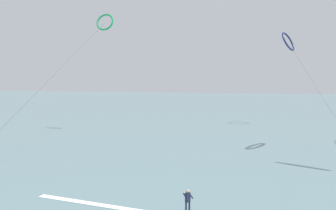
{
  "coord_description": "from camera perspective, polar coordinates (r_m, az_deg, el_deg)",
  "views": [
    {
      "loc": [
        6.9,
        -4.06,
        8.86
      ],
      "look_at": [
        0.0,
        22.46,
        6.53
      ],
      "focal_mm": 30.25,
      "sensor_mm": 36.0,
      "label": 1
    }
  ],
  "objects": [
    {
      "name": "kite_emerald",
      "position": [
        52.35,
        -12.63,
        15.95
      ],
      "size": [
        4.05,
        33.12,
        20.67
      ],
      "rotation": [
        0.0,
        0.0,
        6.28
      ],
      "color": "#199351",
      "rests_on": "ground"
    },
    {
      "name": "surfer_violet",
      "position": [
        19.74,
        4.0,
        -19.19
      ],
      "size": [
        1.4,
        0.73,
        1.7
      ],
      "rotation": [
        0.0,
        0.0,
        4.03
      ],
      "color": "purple",
      "rests_on": "ground"
    },
    {
      "name": "kite_navy",
      "position": [
        62.25,
        23.06,
        11.67
      ],
      "size": [
        6.06,
        29.66,
        18.66
      ],
      "rotation": [
        0.0,
        0.0,
        1.08
      ],
      "color": "navy",
      "rests_on": "ground"
    },
    {
      "name": "sea_water",
      "position": [
        112.08,
        11.01,
        0.24
      ],
      "size": [
        400.0,
        200.0,
        0.08
      ],
      "primitive_type": "cube",
      "color": "slate",
      "rests_on": "ground"
    }
  ]
}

